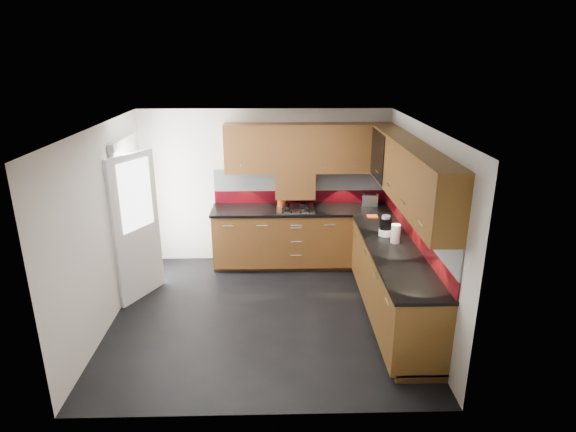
{
  "coord_description": "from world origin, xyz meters",
  "views": [
    {
      "loc": [
        0.16,
        -5.43,
        3.21
      ],
      "look_at": [
        0.32,
        0.65,
        1.11
      ],
      "focal_mm": 30.0,
      "sensor_mm": 36.0,
      "label": 1
    }
  ],
  "objects_px": {
    "utensil_pot": "(282,200)",
    "food_processor": "(385,226)",
    "toaster": "(370,200)",
    "gas_hob": "(295,208)"
  },
  "relations": [
    {
      "from": "toaster",
      "to": "food_processor",
      "type": "height_order",
      "value": "food_processor"
    },
    {
      "from": "utensil_pot",
      "to": "food_processor",
      "type": "distance_m",
      "value": 1.84
    },
    {
      "from": "utensil_pot",
      "to": "gas_hob",
      "type": "bearing_deg",
      "value": -38.38
    },
    {
      "from": "toaster",
      "to": "food_processor",
      "type": "relative_size",
      "value": 0.99
    },
    {
      "from": "utensil_pot",
      "to": "food_processor",
      "type": "relative_size",
      "value": 1.72
    },
    {
      "from": "gas_hob",
      "to": "utensil_pot",
      "type": "xyz_separation_m",
      "value": [
        -0.21,
        0.16,
        0.09
      ]
    },
    {
      "from": "utensil_pot",
      "to": "food_processor",
      "type": "height_order",
      "value": "utensil_pot"
    },
    {
      "from": "utensil_pot",
      "to": "toaster",
      "type": "height_order",
      "value": "utensil_pot"
    },
    {
      "from": "toaster",
      "to": "food_processor",
      "type": "distance_m",
      "value": 1.29
    },
    {
      "from": "gas_hob",
      "to": "food_processor",
      "type": "relative_size",
      "value": 2.1
    }
  ]
}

